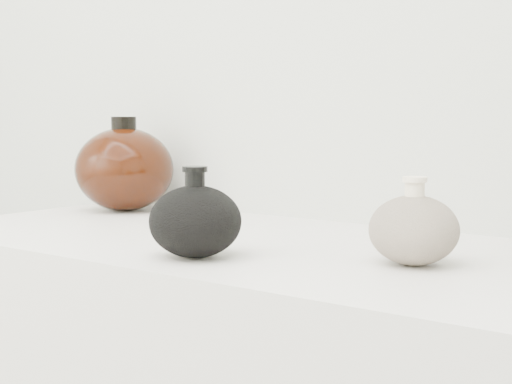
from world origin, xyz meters
The scene contains 3 objects.
black_gourd_vase centered at (-0.02, 0.80, 0.95)m, with size 0.15×0.15×0.12m.
cream_gourd_vase centered at (0.23, 0.92, 0.94)m, with size 0.13×0.13×0.11m.
left_round_pot centered at (-0.46, 1.09, 0.98)m, with size 0.22×0.22×0.19m.
Camera 1 is at (0.58, 0.10, 1.08)m, focal length 50.00 mm.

